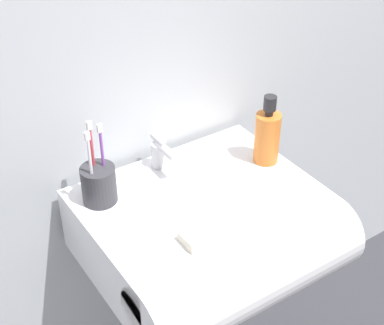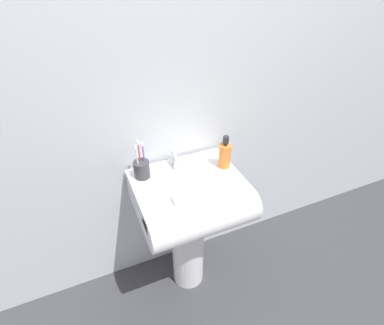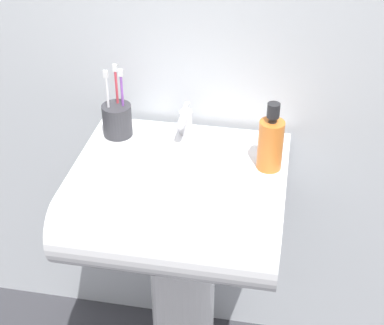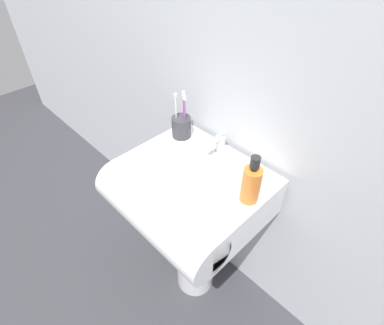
# 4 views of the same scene
# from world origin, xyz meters

# --- Properties ---
(wall_back) EXTENTS (5.00, 0.05, 2.40)m
(wall_back) POSITION_xyz_m (0.00, 0.25, 1.20)
(wall_back) COLOR silver
(wall_back) RESTS_ON ground
(sink_basin) EXTENTS (0.55, 0.50, 0.18)m
(sink_basin) POSITION_xyz_m (0.00, -0.06, 0.75)
(sink_basin) COLOR white
(sink_basin) RESTS_ON sink_pedestal
(faucet) EXTENTS (0.04, 0.11, 0.09)m
(faucet) POSITION_xyz_m (-0.02, 0.14, 0.88)
(faucet) COLOR silver
(faucet) RESTS_ON sink_basin
(toothbrush_cup) EXTENTS (0.08, 0.08, 0.21)m
(toothbrush_cup) POSITION_xyz_m (-0.20, 0.11, 0.89)
(toothbrush_cup) COLOR #38383D
(toothbrush_cup) RESTS_ON sink_basin
(soap_bottle) EXTENTS (0.06, 0.06, 0.19)m
(soap_bottle) POSITION_xyz_m (0.23, 0.03, 0.91)
(soap_bottle) COLOR orange
(soap_bottle) RESTS_ON sink_basin
(bar_soap) EXTENTS (0.06, 0.06, 0.02)m
(bar_soap) POSITION_xyz_m (-0.09, -0.13, 0.85)
(bar_soap) COLOR silver
(bar_soap) RESTS_ON sink_basin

